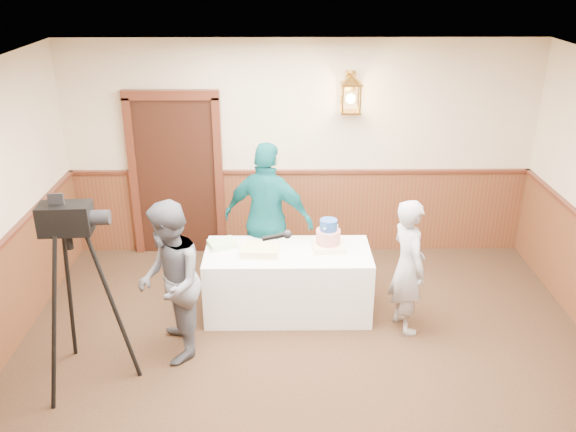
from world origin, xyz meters
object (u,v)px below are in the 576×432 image
sheet_cake_yellow (260,250)px  tiered_cake (328,237)px  sheet_cake_green (222,244)px  assistant_p (268,220)px  baker (408,266)px  display_table (288,281)px  interviewer (170,283)px  tv_camera_rig (79,305)px

sheet_cake_yellow → tiered_cake: bearing=9.0°
sheet_cake_green → assistant_p: size_ratio=0.16×
baker → tiered_cake: bearing=46.6°
display_table → sheet_cake_green: (-0.72, 0.12, 0.41)m
tiered_cake → interviewer: bearing=-151.4°
display_table → interviewer: size_ratio=1.10×
sheet_cake_yellow → assistant_p: (0.08, 0.54, 0.12)m
display_table → assistant_p: 0.76m
interviewer → tv_camera_rig: tv_camera_rig is taller
baker → tv_camera_rig: size_ratio=0.83×
sheet_cake_yellow → interviewer: bearing=-138.6°
tiered_cake → baker: 0.91m
display_table → sheet_cake_yellow: 0.51m
display_table → tv_camera_rig: bearing=-148.2°
sheet_cake_yellow → assistant_p: 0.56m
sheet_cake_yellow → tv_camera_rig: bearing=-144.9°
sheet_cake_yellow → interviewer: 1.12m
display_table → sheet_cake_yellow: bearing=-169.9°
sheet_cake_green → interviewer: bearing=-114.7°
assistant_p → baker: bearing=169.8°
tiered_cake → sheet_cake_green: bearing=177.4°
interviewer → assistant_p: 1.58m
sheet_cake_yellow → tv_camera_rig: 1.95m
tiered_cake → baker: bearing=-26.7°
display_table → tiered_cake: 0.67m
sheet_cake_green → interviewer: 1.00m
display_table → tv_camera_rig: tv_camera_rig is taller
display_table → assistant_p: (-0.22, 0.49, 0.54)m
display_table → sheet_cake_yellow: size_ratio=4.61×
assistant_p → tv_camera_rig: (-1.67, -1.66, -0.11)m
sheet_cake_yellow → baker: 1.57m
assistant_p → sheet_cake_yellow: bearing=101.2°
sheet_cake_yellow → assistant_p: bearing=81.8°
baker → display_table: bearing=58.0°
baker → sheet_cake_green: bearing=60.2°
display_table → baker: (1.24, -0.34, 0.36)m
tv_camera_rig → display_table: bearing=28.1°
sheet_cake_yellow → assistant_p: assistant_p is taller
display_table → interviewer: bearing=-145.1°
display_table → tiered_cake: (0.44, 0.06, 0.51)m
display_table → sheet_cake_green: bearing=170.8°
tiered_cake → tv_camera_rig: (-2.33, -1.24, -0.08)m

